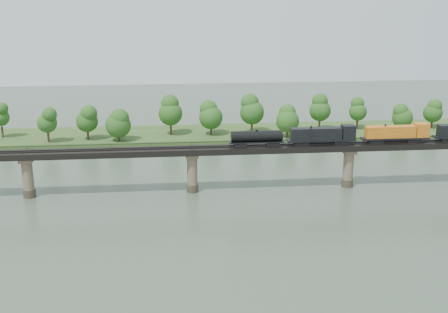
{
  "coord_description": "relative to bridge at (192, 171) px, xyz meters",
  "views": [
    {
      "loc": [
        -4.95,
        -103.28,
        48.81
      ],
      "look_at": [
        7.98,
        30.0,
        9.0
      ],
      "focal_mm": 45.0,
      "sensor_mm": 36.0,
      "label": 1
    }
  ],
  "objects": [
    {
      "name": "freight_train",
      "position": [
        45.47,
        -0.0,
        8.35
      ],
      "size": [
        70.25,
        2.74,
        4.84
      ],
      "color": "black",
      "rests_on": "bridge"
    },
    {
      "name": "far_treeline",
      "position": [
        -8.21,
        50.52,
        3.37
      ],
      "size": [
        289.06,
        17.54,
        13.6
      ],
      "color": "#382619",
      "rests_on": "far_bank"
    },
    {
      "name": "bridge_superstructure",
      "position": [
        0.0,
        0.0,
        6.33
      ],
      "size": [
        220.0,
        4.9,
        0.75
      ],
      "color": "black",
      "rests_on": "bridge"
    },
    {
      "name": "ground",
      "position": [
        0.0,
        -30.0,
        -5.46
      ],
      "size": [
        400.0,
        400.0,
        0.0
      ],
      "primitive_type": "plane",
      "color": "#394838",
      "rests_on": "ground"
    },
    {
      "name": "bridge",
      "position": [
        0.0,
        0.0,
        0.0
      ],
      "size": [
        236.0,
        30.0,
        11.5
      ],
      "color": "#473A2D",
      "rests_on": "ground"
    },
    {
      "name": "far_bank",
      "position": [
        0.0,
        55.0,
        -4.66
      ],
      "size": [
        300.0,
        24.0,
        1.6
      ],
      "primitive_type": "cube",
      "color": "#2F4C1E",
      "rests_on": "ground"
    }
  ]
}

